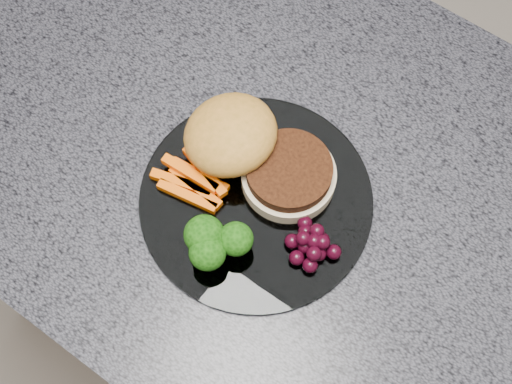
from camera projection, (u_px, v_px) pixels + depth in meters
island_cabinet at (322, 314)px, 1.22m from camera, size 1.20×0.60×0.86m
countertop at (355, 220)px, 0.81m from camera, size 1.20×0.60×0.04m
plate at (256, 200)px, 0.79m from camera, size 0.26×0.26×0.01m
burger at (251, 151)px, 0.78m from camera, size 0.20×0.13×0.06m
carrot_sticks at (193, 181)px, 0.79m from camera, size 0.09×0.06×0.02m
broccoli at (214, 242)px, 0.74m from camera, size 0.07×0.07×0.05m
grape_bunch at (311, 244)px, 0.75m from camera, size 0.06×0.05×0.03m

